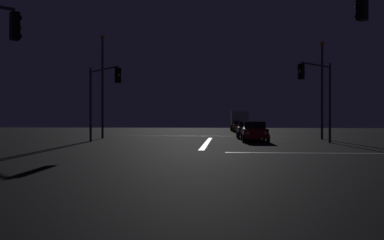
% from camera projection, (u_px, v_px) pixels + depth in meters
% --- Properties ---
extents(ground, '(120.00, 120.00, 0.10)m').
position_uv_depth(ground, '(200.00, 153.00, 20.66)').
color(ground, black).
extents(stop_line_north, '(0.35, 14.94, 0.01)m').
position_uv_depth(stop_line_north, '(207.00, 143.00, 29.33)').
color(stop_line_north, white).
rests_on(stop_line_north, ground).
extents(centre_line_ns, '(22.00, 0.15, 0.01)m').
position_uv_depth(centre_line_ns, '(212.00, 136.00, 40.89)').
color(centre_line_ns, yellow).
rests_on(centre_line_ns, ground).
extents(crosswalk_bar_east, '(14.94, 0.40, 0.01)m').
position_uv_depth(crosswalk_bar_east, '(372.00, 153.00, 19.94)').
color(crosswalk_bar_east, white).
rests_on(crosswalk_bar_east, ground).
extents(sedan_red, '(2.02, 4.33, 1.57)m').
position_uv_depth(sedan_red, '(254.00, 131.00, 30.74)').
color(sedan_red, maroon).
rests_on(sedan_red, ground).
extents(sedan_blue, '(2.02, 4.33, 1.57)m').
position_uv_depth(sedan_blue, '(248.00, 130.00, 36.26)').
color(sedan_blue, navy).
rests_on(sedan_blue, ground).
extents(sedan_black, '(2.02, 4.33, 1.57)m').
position_uv_depth(sedan_black, '(248.00, 128.00, 42.50)').
color(sedan_black, black).
rests_on(sedan_black, ground).
extents(sedan_white, '(2.02, 4.33, 1.57)m').
position_uv_depth(sedan_white, '(247.00, 127.00, 47.67)').
color(sedan_white, silver).
rests_on(sedan_white, ground).
extents(sedan_orange, '(2.02, 4.33, 1.57)m').
position_uv_depth(sedan_orange, '(240.00, 126.00, 53.94)').
color(sedan_orange, '#C66014').
rests_on(sedan_orange, ground).
extents(box_truck, '(2.68, 8.28, 3.08)m').
position_uv_depth(box_truck, '(239.00, 120.00, 60.47)').
color(box_truck, beige).
rests_on(box_truck, ground).
extents(traffic_signal_ne, '(2.91, 2.91, 5.92)m').
position_uv_depth(traffic_signal_ne, '(318.00, 87.00, 27.94)').
color(traffic_signal_ne, '#4C4C51').
rests_on(traffic_signal_ne, ground).
extents(traffic_signal_nw, '(3.33, 3.33, 5.74)m').
position_uv_depth(traffic_signal_nw, '(102.00, 89.00, 29.02)').
color(traffic_signal_nw, '#4C4C51').
rests_on(traffic_signal_nw, ground).
extents(streetlamp_left_near, '(0.44, 0.44, 9.49)m').
position_uv_depth(streetlamp_left_near, '(102.00, 79.00, 35.71)').
color(streetlamp_left_near, '#424247').
rests_on(streetlamp_left_near, ground).
extents(streetlamp_right_near, '(0.44, 0.44, 8.62)m').
position_uv_depth(streetlamp_right_near, '(322.00, 82.00, 34.10)').
color(streetlamp_right_near, '#424247').
rests_on(streetlamp_right_near, ground).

